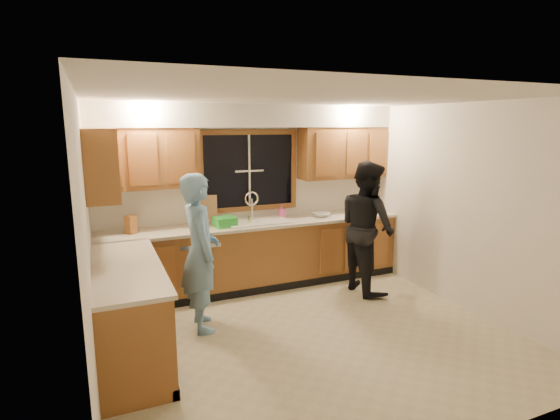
{
  "coord_description": "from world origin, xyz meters",
  "views": [
    {
      "loc": [
        -2.01,
        -3.89,
        2.24
      ],
      "look_at": [
        -0.06,
        0.65,
        1.27
      ],
      "focal_mm": 28.0,
      "sensor_mm": 36.0,
      "label": 1
    }
  ],
  "objects_px": {
    "knife_block": "(131,224)",
    "dish_crate": "(225,222)",
    "woman": "(367,227)",
    "soap_bottle": "(282,211)",
    "sink": "(257,226)",
    "dishwasher": "(197,266)",
    "stove": "(134,337)",
    "man": "(200,253)",
    "bowl": "(322,215)"
  },
  "relations": [
    {
      "from": "knife_block",
      "to": "dish_crate",
      "type": "distance_m",
      "value": 1.17
    },
    {
      "from": "woman",
      "to": "soap_bottle",
      "type": "xyz_separation_m",
      "value": [
        -0.88,
        0.86,
        0.13
      ]
    },
    {
      "from": "sink",
      "to": "dish_crate",
      "type": "distance_m",
      "value": 0.49
    },
    {
      "from": "dishwasher",
      "to": "stove",
      "type": "height_order",
      "value": "stove"
    },
    {
      "from": "stove",
      "to": "man",
      "type": "height_order",
      "value": "man"
    },
    {
      "from": "sink",
      "to": "knife_block",
      "type": "height_order",
      "value": "sink"
    },
    {
      "from": "stove",
      "to": "man",
      "type": "xyz_separation_m",
      "value": [
        0.79,
        0.87,
        0.42
      ]
    },
    {
      "from": "sink",
      "to": "dishwasher",
      "type": "distance_m",
      "value": 0.96
    },
    {
      "from": "dishwasher",
      "to": "soap_bottle",
      "type": "relative_size",
      "value": 4.18
    },
    {
      "from": "knife_block",
      "to": "dish_crate",
      "type": "height_order",
      "value": "knife_block"
    },
    {
      "from": "stove",
      "to": "knife_block",
      "type": "distance_m",
      "value": 1.95
    },
    {
      "from": "man",
      "to": "bowl",
      "type": "height_order",
      "value": "man"
    },
    {
      "from": "woman",
      "to": "dish_crate",
      "type": "xyz_separation_m",
      "value": [
        -1.79,
        0.64,
        0.1
      ]
    },
    {
      "from": "soap_bottle",
      "to": "bowl",
      "type": "distance_m",
      "value": 0.59
    },
    {
      "from": "bowl",
      "to": "man",
      "type": "bearing_deg",
      "value": -155.16
    },
    {
      "from": "stove",
      "to": "knife_block",
      "type": "xyz_separation_m",
      "value": [
        0.17,
        1.85,
        0.58
      ]
    },
    {
      "from": "sink",
      "to": "bowl",
      "type": "height_order",
      "value": "sink"
    },
    {
      "from": "woman",
      "to": "stove",
      "type": "bearing_deg",
      "value": 109.62
    },
    {
      "from": "knife_block",
      "to": "dishwasher",
      "type": "bearing_deg",
      "value": -41.17
    },
    {
      "from": "knife_block",
      "to": "bowl",
      "type": "height_order",
      "value": "knife_block"
    },
    {
      "from": "stove",
      "to": "soap_bottle",
      "type": "height_order",
      "value": "soap_bottle"
    },
    {
      "from": "stove",
      "to": "dish_crate",
      "type": "distance_m",
      "value": 2.26
    },
    {
      "from": "bowl",
      "to": "soap_bottle",
      "type": "bearing_deg",
      "value": 163.01
    },
    {
      "from": "dish_crate",
      "to": "soap_bottle",
      "type": "relative_size",
      "value": 1.38
    },
    {
      "from": "man",
      "to": "knife_block",
      "type": "xyz_separation_m",
      "value": [
        -0.63,
        0.98,
        0.16
      ]
    },
    {
      "from": "man",
      "to": "woman",
      "type": "relative_size",
      "value": 0.98
    },
    {
      "from": "dish_crate",
      "to": "bowl",
      "type": "distance_m",
      "value": 1.47
    },
    {
      "from": "soap_bottle",
      "to": "knife_block",
      "type": "bearing_deg",
      "value": -176.78
    },
    {
      "from": "woman",
      "to": "dish_crate",
      "type": "height_order",
      "value": "woman"
    },
    {
      "from": "sink",
      "to": "dish_crate",
      "type": "xyz_separation_m",
      "value": [
        -0.47,
        -0.07,
        0.12
      ]
    },
    {
      "from": "sink",
      "to": "stove",
      "type": "xyz_separation_m",
      "value": [
        -1.8,
        -1.82,
        -0.41
      ]
    },
    {
      "from": "sink",
      "to": "soap_bottle",
      "type": "height_order",
      "value": "sink"
    },
    {
      "from": "knife_block",
      "to": "woman",
      "type": "bearing_deg",
      "value": -52.39
    },
    {
      "from": "sink",
      "to": "knife_block",
      "type": "xyz_separation_m",
      "value": [
        -1.63,
        0.02,
        0.17
      ]
    },
    {
      "from": "man",
      "to": "knife_block",
      "type": "distance_m",
      "value": 1.18
    },
    {
      "from": "knife_block",
      "to": "bowl",
      "type": "bearing_deg",
      "value": -39.51
    },
    {
      "from": "dishwasher",
      "to": "man",
      "type": "distance_m",
      "value": 1.06
    },
    {
      "from": "man",
      "to": "woman",
      "type": "bearing_deg",
      "value": -81.95
    },
    {
      "from": "dish_crate",
      "to": "knife_block",
      "type": "bearing_deg",
      "value": 175.19
    },
    {
      "from": "stove",
      "to": "dishwasher",
      "type": "bearing_deg",
      "value": 62.31
    },
    {
      "from": "sink",
      "to": "stove",
      "type": "height_order",
      "value": "sink"
    },
    {
      "from": "sink",
      "to": "man",
      "type": "height_order",
      "value": "man"
    },
    {
      "from": "stove",
      "to": "dish_crate",
      "type": "bearing_deg",
      "value": 52.85
    },
    {
      "from": "knife_block",
      "to": "stove",
      "type": "bearing_deg",
      "value": -133.47
    },
    {
      "from": "bowl",
      "to": "woman",
      "type": "bearing_deg",
      "value": -64.86
    },
    {
      "from": "woman",
      "to": "bowl",
      "type": "relative_size",
      "value": 7.6
    },
    {
      "from": "sink",
      "to": "man",
      "type": "bearing_deg",
      "value": -136.47
    },
    {
      "from": "dishwasher",
      "to": "soap_bottle",
      "type": "distance_m",
      "value": 1.43
    },
    {
      "from": "dish_crate",
      "to": "woman",
      "type": "bearing_deg",
      "value": -19.74
    },
    {
      "from": "knife_block",
      "to": "sink",
      "type": "bearing_deg",
      "value": -39.17
    }
  ]
}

